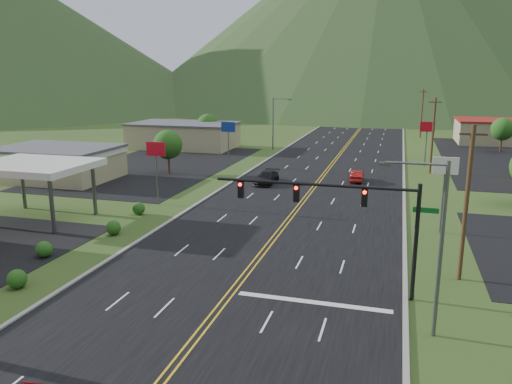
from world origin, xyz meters
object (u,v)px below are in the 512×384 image
(car_dark_mid, at_px, (267,178))
(car_red_far, at_px, (357,176))
(traffic_signal, at_px, (346,208))
(streetlight_west, at_px, (275,120))
(streetlight_east, at_px, (435,238))
(gas_canopy, at_px, (33,167))

(car_dark_mid, xyz_separation_m, car_red_far, (10.37, 4.40, -0.05))
(car_dark_mid, bearing_deg, car_red_far, 25.98)
(traffic_signal, relative_size, streetlight_west, 1.46)
(streetlight_west, bearing_deg, car_red_far, -55.06)
(streetlight_west, bearing_deg, car_dark_mid, -78.03)
(car_dark_mid, relative_size, car_red_far, 1.22)
(traffic_signal, distance_m, streetlight_east, 6.17)
(traffic_signal, distance_m, gas_canopy, 29.59)
(streetlight_east, height_order, car_dark_mid, streetlight_east)
(gas_canopy, xyz_separation_m, car_dark_mid, (16.18, 20.38, -4.14))
(traffic_signal, relative_size, streetlight_east, 1.46)
(gas_canopy, distance_m, car_dark_mid, 26.34)
(streetlight_east, bearing_deg, traffic_signal, 139.61)
(streetlight_east, xyz_separation_m, car_red_far, (-6.63, 36.78, -4.50))
(streetlight_east, relative_size, car_dark_mid, 1.78)
(gas_canopy, distance_m, car_red_far, 36.55)
(streetlight_west, height_order, car_red_far, streetlight_west)
(car_red_far, bearing_deg, streetlight_west, -56.36)
(gas_canopy, bearing_deg, car_red_far, 43.03)
(streetlight_west, xyz_separation_m, car_red_far, (16.22, -23.22, -4.50))
(traffic_signal, relative_size, gas_canopy, 1.31)
(traffic_signal, bearing_deg, streetlight_west, 107.97)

